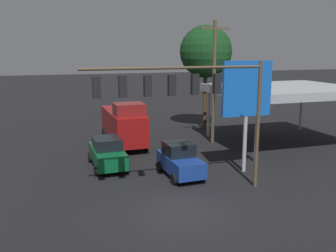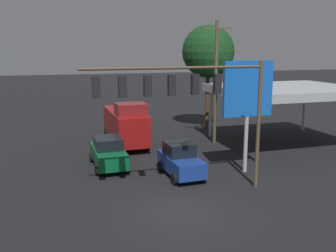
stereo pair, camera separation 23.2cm
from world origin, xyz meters
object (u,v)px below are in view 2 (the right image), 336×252
at_px(price_sign, 248,93).
at_px(hatchback_crossing, 181,160).
at_px(utility_pole, 216,80).
at_px(traffic_signal_assembly, 185,92).
at_px(delivery_truck, 126,124).
at_px(sedan_far, 108,152).
at_px(street_tree, 208,52).

xyz_separation_m(price_sign, hatchback_crossing, (4.02, -0.44, -3.92)).
height_order(utility_pole, price_sign, utility_pole).
bearing_deg(price_sign, traffic_signal_assembly, 27.17).
distance_m(traffic_signal_assembly, delivery_truck, 11.56).
height_order(hatchback_crossing, sedan_far, hatchback_crossing).
relative_size(traffic_signal_assembly, sedan_far, 2.10).
bearing_deg(street_tree, utility_pole, 73.11).
relative_size(traffic_signal_assembly, street_tree, 0.97).
xyz_separation_m(delivery_truck, hatchback_crossing, (-1.72, 8.04, -0.75)).
xyz_separation_m(hatchback_crossing, street_tree, (-6.83, -12.14, 6.18)).
bearing_deg(street_tree, price_sign, 77.41).
distance_m(traffic_signal_assembly, utility_pole, 11.31).
height_order(utility_pole, delivery_truck, utility_pole).
distance_m(traffic_signal_assembly, hatchback_crossing, 5.30).
xyz_separation_m(delivery_truck, sedan_far, (2.10, 5.10, -0.74)).
distance_m(hatchback_crossing, street_tree, 15.24).
height_order(traffic_signal_assembly, utility_pole, utility_pole).
bearing_deg(hatchback_crossing, utility_pole, 139.93).
height_order(price_sign, sedan_far, price_sign).
height_order(price_sign, hatchback_crossing, price_sign).
distance_m(utility_pole, price_sign, 7.23).
bearing_deg(utility_pole, delivery_truck, -10.99).
height_order(utility_pole, hatchback_crossing, utility_pole).
distance_m(sedan_far, street_tree, 15.38).
xyz_separation_m(sedan_far, street_tree, (-10.66, -9.20, 6.18)).
relative_size(traffic_signal_assembly, utility_pole, 0.98).
xyz_separation_m(utility_pole, hatchback_crossing, (5.18, 6.70, -4.10)).
distance_m(price_sign, sedan_far, 9.40).
bearing_deg(delivery_truck, traffic_signal_assembly, 3.88).
distance_m(utility_pole, street_tree, 6.06).
bearing_deg(price_sign, utility_pole, -99.20).
bearing_deg(traffic_signal_assembly, price_sign, -152.83).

